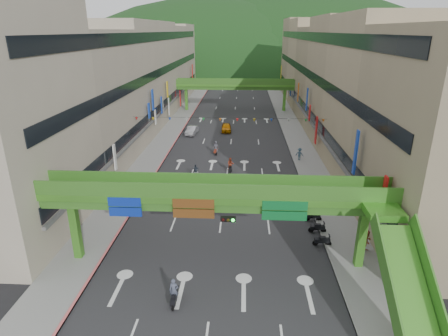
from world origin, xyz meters
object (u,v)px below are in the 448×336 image
at_px(overpass_near, 228,206).
at_px(car_silver, 192,130).
at_px(pedestrian_red, 367,243).
at_px(scooter_rider_near, 174,293).
at_px(scooter_rider_mid, 231,165).
at_px(car_yellow, 226,128).

bearing_deg(overpass_near, car_silver, 101.57).
bearing_deg(pedestrian_red, scooter_rider_near, 170.69).
height_order(overpass_near, scooter_rider_near, overpass_near).
xyz_separation_m(scooter_rider_near, scooter_rider_mid, (2.84, 24.71, 0.14)).
bearing_deg(scooter_rider_near, scooter_rider_mid, 83.45).
height_order(overpass_near, scooter_rider_mid, overpass_near).
bearing_deg(scooter_rider_mid, pedestrian_red, -56.38).
xyz_separation_m(scooter_rider_mid, car_yellow, (-1.52, 20.75, -0.32)).
relative_size(overpass_near, scooter_rider_near, 14.25).
distance_m(scooter_rider_near, scooter_rider_mid, 24.87).
xyz_separation_m(car_silver, car_yellow, (5.91, 2.31, -0.00)).
relative_size(scooter_rider_near, car_silver, 0.45).
xyz_separation_m(overpass_near, car_silver, (-7.93, 38.76, -4.48)).
distance_m(overpass_near, car_yellow, 41.37).
height_order(scooter_rider_mid, pedestrian_red, scooter_rider_mid).
height_order(car_silver, car_yellow, car_silver).
bearing_deg(scooter_rider_near, pedestrian_red, 25.59).
distance_m(scooter_rider_near, car_silver, 43.39).
bearing_deg(pedestrian_red, scooter_rider_mid, 88.72).
xyz_separation_m(overpass_near, scooter_rider_near, (-3.35, -4.38, -4.30)).
bearing_deg(car_silver, pedestrian_red, -55.21).
bearing_deg(scooter_rider_mid, overpass_near, -88.57).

